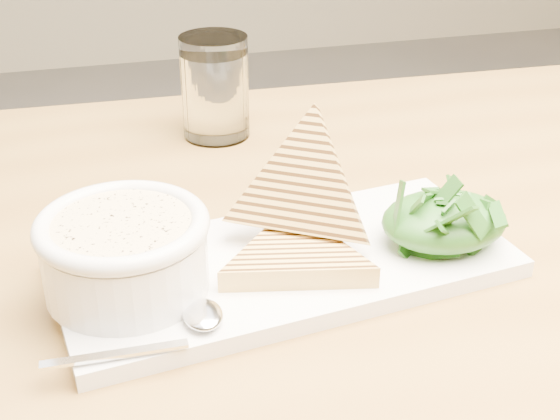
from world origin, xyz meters
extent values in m
cube|color=olive|center=(-0.23, 0.07, 0.73)|extent=(1.24, 0.85, 0.04)
cylinder|color=olive|center=(0.33, 0.43, 0.36)|extent=(0.06, 0.06, 0.71)
cube|color=white|center=(-0.20, 0.03, 0.76)|extent=(0.40, 0.22, 0.02)
cylinder|color=white|center=(-0.34, 0.01, 0.79)|extent=(0.13, 0.13, 0.05)
cylinder|color=beige|center=(-0.34, 0.01, 0.82)|extent=(0.11, 0.11, 0.01)
torus|color=white|center=(-0.34, 0.01, 0.83)|extent=(0.13, 0.13, 0.01)
ellipsoid|color=#154613|center=(-0.07, 0.02, 0.79)|extent=(0.11, 0.09, 0.04)
ellipsoid|color=silver|center=(-0.29, -0.04, 0.77)|extent=(0.03, 0.04, 0.01)
cube|color=silver|center=(-0.35, -0.07, 0.77)|extent=(0.10, 0.01, 0.00)
cylinder|color=white|center=(-0.21, 0.34, 0.80)|extent=(0.06, 0.06, 0.10)
cylinder|color=white|center=(-0.21, 0.33, 0.81)|extent=(0.08, 0.08, 0.12)
camera|label=1|loc=(-0.35, -0.51, 1.12)|focal=50.00mm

